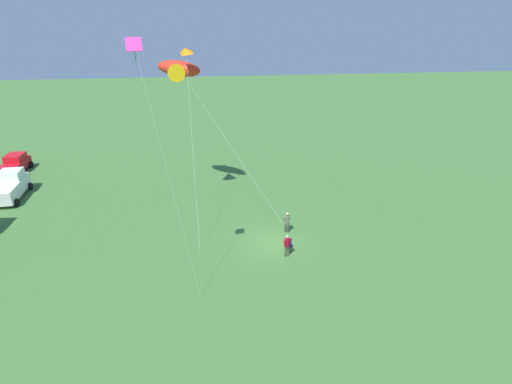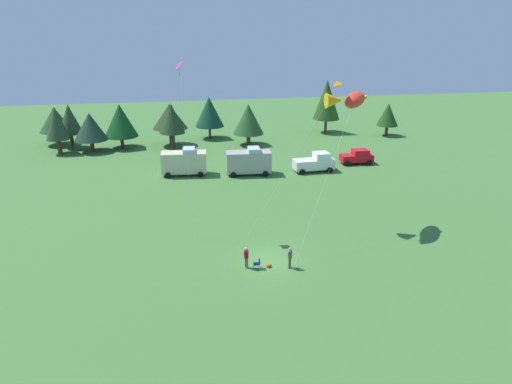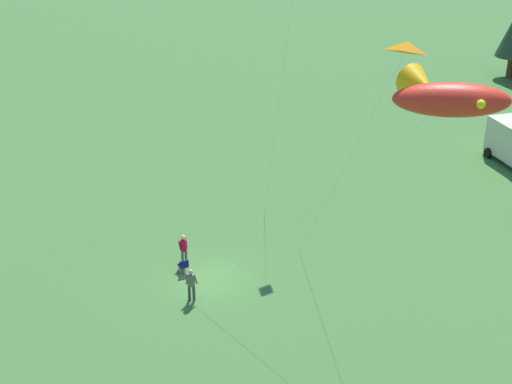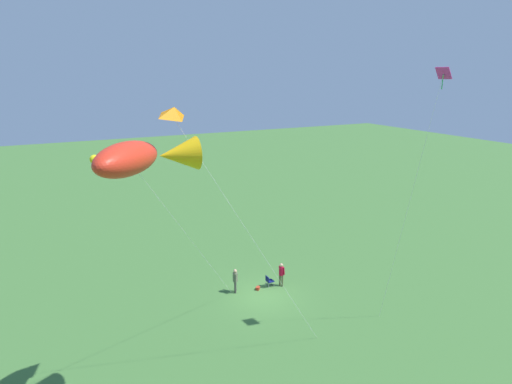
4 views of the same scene
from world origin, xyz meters
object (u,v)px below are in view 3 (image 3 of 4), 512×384
at_px(backpack_on_grass, 190,280).
at_px(kite_large_fish, 443,96).
at_px(person_spectator, 184,247).
at_px(folding_chair, 184,265).
at_px(person_kite_flyer, 191,282).
at_px(kite_delta_orange, 406,47).

xyz_separation_m(backpack_on_grass, kite_large_fish, (8.63, 7.52, 11.42)).
bearing_deg(backpack_on_grass, kite_large_fish, 41.06).
distance_m(person_spectator, backpack_on_grass, 1.98).
xyz_separation_m(folding_chair, person_spectator, (-0.85, 0.29, 0.53)).
distance_m(folding_chair, backpack_on_grass, 0.98).
distance_m(backpack_on_grass, kite_large_fish, 16.16).
bearing_deg(person_kite_flyer, backpack_on_grass, 13.32).
bearing_deg(folding_chair, person_kite_flyer, 172.71).
height_order(person_kite_flyer, folding_chair, person_kite_flyer).
xyz_separation_m(folding_chair, kite_large_fish, (9.53, 7.56, 11.04)).
bearing_deg(folding_chair, kite_large_fish, -141.07).
relative_size(person_kite_flyer, backpack_on_grass, 5.44).
relative_size(person_spectator, kite_large_fish, 0.14).
bearing_deg(backpack_on_grass, person_kite_flyer, -13.75).
bearing_deg(person_spectator, kite_large_fish, -165.02).
distance_m(person_kite_flyer, backpack_on_grass, 1.84).
bearing_deg(kite_delta_orange, person_spectator, -143.37).
bearing_deg(person_kite_flyer, kite_large_fish, -104.81).
xyz_separation_m(person_kite_flyer, person_spectator, (-3.29, 0.62, 0.00)).
xyz_separation_m(person_kite_flyer, backpack_on_grass, (-1.55, 0.38, -0.91)).
height_order(person_spectator, kite_delta_orange, kite_delta_orange).
relative_size(person_kite_flyer, person_spectator, 1.00).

